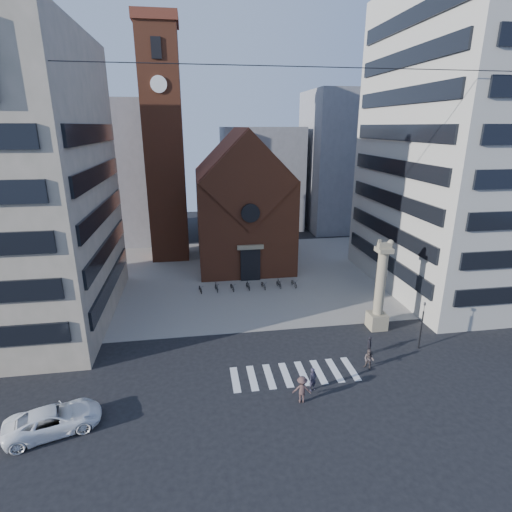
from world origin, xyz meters
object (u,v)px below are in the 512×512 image
Objects in this scene: pedestrian_2 at (369,346)px; scooter_0 at (200,289)px; traffic_light at (422,324)px; white_car at (54,420)px; lion_column at (380,294)px; pedestrian_1 at (369,359)px; pedestrian_0 at (313,379)px.

scooter_0 is (-13.52, 15.29, -0.33)m from pedestrian_2.
traffic_light is 28.27m from white_car.
lion_column is 5.68m from pedestrian_2.
scooter_0 is at bearing 171.74° from pedestrian_1.
pedestrian_1 is at bearing -62.41° from scooter_0.
pedestrian_2 is (0.88, 1.91, 0.00)m from pedestrian_1.
traffic_light reaches higher than pedestrian_1.
pedestrian_0 reaches higher than white_car.
pedestrian_1 reaches higher than scooter_0.
traffic_light reaches higher than scooter_0.
pedestrian_1 is 0.97× the size of scooter_0.
pedestrian_0 is at bearing -102.94° from white_car.
traffic_light is 11.47m from pedestrian_0.
pedestrian_2 is (-4.65, -0.27, -1.46)m from traffic_light.
scooter_0 is at bearing 145.74° from lion_column.
traffic_light is 2.61× the size of pedestrian_2.
pedestrian_0 is 1.07× the size of pedestrian_1.
lion_column is 4.91× the size of pedestrian_0.
traffic_light is at bearing -48.29° from scooter_0.
lion_column reaches higher than pedestrian_1.
traffic_light is 4.89m from pedestrian_2.
lion_column is 5.13× the size of scooter_0.
white_car is at bearing -126.15° from pedestrian_1.
white_car is at bearing 153.96° from pedestrian_0.
lion_column is 1.55× the size of white_car.
traffic_light is 0.77× the size of white_car.
lion_column reaches higher than white_car.
lion_column is 7.60m from pedestrian_1.
traffic_light is at bearing -65.48° from pedestrian_2.
traffic_light is (1.99, -4.00, -1.17)m from lion_column.
white_car is 3.30× the size of scooter_0.
pedestrian_0 is 5.44m from pedestrian_1.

